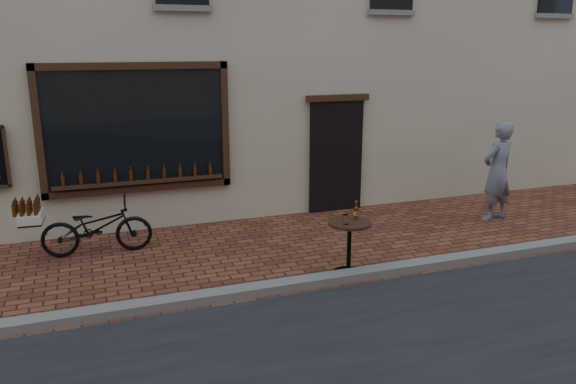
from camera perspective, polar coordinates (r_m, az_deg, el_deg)
name	(u,v)px	position (r m, az deg, el deg)	size (l,w,h in m)	color
ground	(313,292)	(7.76, 2.55, -10.08)	(90.00, 90.00, 0.00)	#50261A
kerb	(308,282)	(7.90, 2.00, -9.12)	(90.00, 0.25, 0.12)	slate
cargo_bicycle	(95,227)	(9.44, -19.06, -3.34)	(2.04, 0.69, 0.95)	black
bistro_table	(349,237)	(8.15, 6.26, -4.55)	(0.63, 0.63, 1.07)	black
pedestrian	(498,171)	(11.26, 20.52, 1.98)	(0.69, 0.45, 1.89)	slate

